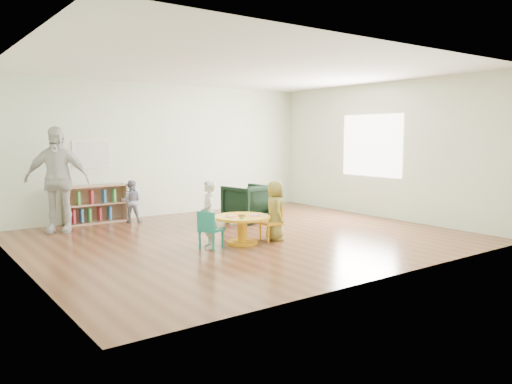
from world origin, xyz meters
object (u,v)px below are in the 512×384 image
kid_chair_right (273,221)px  adult_caretaker (57,180)px  bookshelf (95,205)px  child_left (209,214)px  activity_table (242,224)px  toddler (131,201)px  child_right (275,210)px  armchair (248,203)px  kid_chair_left (210,229)px

kid_chair_right → adult_caretaker: size_ratio=0.31×
bookshelf → child_left: bearing=-77.9°
activity_table → toddler: bearing=103.1°
kid_chair_right → bookshelf: bearing=33.9°
child_right → adult_caretaker: bearing=66.3°
child_left → kid_chair_right: bearing=107.5°
activity_table → bookshelf: 3.50m
toddler → child_right: bearing=141.8°
kid_chair_right → armchair: (0.68, 1.66, 0.06)m
kid_chair_left → armchair: size_ratio=0.71×
kid_chair_right → child_right: (0.04, -0.01, 0.18)m
kid_chair_left → kid_chair_right: bearing=63.3°
activity_table → kid_chair_left: (-0.62, -0.02, 0.00)m
bookshelf → armchair: size_ratio=1.46×
activity_table → bookshelf: size_ratio=0.74×
kid_chair_left → bookshelf: (-0.66, 3.28, 0.05)m
activity_table → child_right: 0.63m
activity_table → bookshelf: bearing=111.4°
activity_table → child_right: size_ratio=0.90×
kid_chair_left → activity_table: bearing=67.8°
child_left → adult_caretaker: size_ratio=0.56×
armchair → child_right: bearing=61.0°
kid_chair_right → bookshelf: size_ratio=0.48×
armchair → child_left: bearing=32.1°
bookshelf → child_right: child_right is taller
adult_caretaker → child_left: bearing=-32.2°
adult_caretaker → child_right: bearing=-17.9°
kid_chair_left → child_left: child_left is taller
kid_chair_left → bookshelf: size_ratio=0.49×
activity_table → child_right: (0.59, -0.09, 0.18)m
activity_table → adult_caretaker: bearing=127.8°
child_left → adult_caretaker: bearing=-126.8°
child_left → child_right: 1.19m
child_left → toddler: bearing=-154.7°
adult_caretaker → activity_table: bearing=-24.1°
child_right → kid_chair_left: bearing=109.4°
kid_chair_right → child_left: bearing=88.9°
activity_table → toddler: (-0.67, 2.90, 0.11)m
bookshelf → toddler: toddler is taller
bookshelf → activity_table: bearing=-68.6°
kid_chair_left → armchair: bearing=106.6°
kid_chair_left → child_left: bearing=133.6°
kid_chair_right → child_right: size_ratio=0.59×
child_right → adult_caretaker: adult_caretaker is taller
toddler → activity_table: bearing=131.9°
toddler → adult_caretaker: (-1.44, -0.18, 0.52)m
kid_chair_left → kid_chair_right: 1.18m
activity_table → armchair: (1.24, 1.59, 0.06)m
armchair → kid_chair_right: bearing=59.8°
kid_chair_left → toddler: toddler is taller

